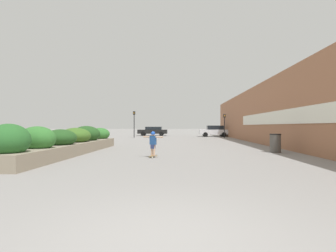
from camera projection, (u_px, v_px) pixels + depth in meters
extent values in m
plane|color=gray|center=(164.00, 238.00, 3.54)|extent=(300.00, 300.00, 0.00)
cube|color=#9E6647|center=(263.00, 114.00, 22.38)|extent=(0.60, 44.17, 5.19)
cube|color=silver|center=(295.00, 116.00, 15.34)|extent=(0.06, 25.25, 0.93)
cube|color=gray|center=(69.00, 148.00, 14.35)|extent=(1.82, 12.14, 0.60)
ellipsoid|color=#286028|center=(9.00, 140.00, 9.18)|extent=(1.41, 1.50, 1.16)
ellipsoid|color=#33702D|center=(37.00, 139.00, 11.07)|extent=(1.54, 1.34, 1.05)
ellipsoid|color=#234C1E|center=(60.00, 138.00, 13.16)|extent=(1.54, 1.83, 0.88)
ellipsoid|color=#3D6623|center=(76.00, 136.00, 15.39)|extent=(1.71, 2.04, 0.95)
ellipsoid|color=#234C1E|center=(86.00, 134.00, 17.16)|extent=(1.78, 1.75, 1.08)
ellipsoid|color=#33702D|center=(100.00, 134.00, 19.55)|extent=(1.41, 1.43, 0.92)
cube|color=olive|center=(153.00, 156.00, 12.69)|extent=(0.41, 0.59, 0.01)
cylinder|color=beige|center=(154.00, 156.00, 12.90)|extent=(0.07, 0.07, 0.05)
cylinder|color=beige|center=(156.00, 157.00, 12.83)|extent=(0.07, 0.07, 0.05)
cylinder|color=beige|center=(149.00, 157.00, 12.55)|extent=(0.07, 0.07, 0.05)
cylinder|color=beige|center=(152.00, 157.00, 12.48)|extent=(0.07, 0.07, 0.05)
cylinder|color=tan|center=(152.00, 150.00, 12.72)|extent=(0.13, 0.13, 0.54)
cylinder|color=tan|center=(154.00, 150.00, 12.66)|extent=(0.13, 0.13, 0.54)
cube|color=navy|center=(153.00, 147.00, 12.69)|extent=(0.24, 0.23, 0.19)
cube|color=#234C8C|center=(153.00, 140.00, 12.69)|extent=(0.34, 0.27, 0.42)
cylinder|color=tan|center=(147.00, 137.00, 12.86)|extent=(0.39, 0.24, 0.07)
cylinder|color=tan|center=(159.00, 137.00, 12.53)|extent=(0.39, 0.24, 0.07)
sphere|color=tan|center=(153.00, 134.00, 12.69)|extent=(0.18, 0.18, 0.18)
sphere|color=blue|center=(153.00, 133.00, 12.69)|extent=(0.20, 0.20, 0.20)
cylinder|color=#514C47|center=(275.00, 144.00, 15.07)|extent=(0.60, 0.60, 1.03)
cylinder|color=black|center=(275.00, 134.00, 15.07)|extent=(0.63, 0.63, 0.05)
cube|color=silver|center=(214.00, 132.00, 38.21)|extent=(4.19, 1.85, 0.71)
cube|color=black|center=(215.00, 128.00, 38.21)|extent=(2.31, 1.63, 0.59)
cylinder|color=black|center=(205.00, 135.00, 37.40)|extent=(0.66, 0.22, 0.66)
cylinder|color=black|center=(204.00, 134.00, 39.16)|extent=(0.66, 0.22, 0.66)
cylinder|color=black|center=(224.00, 135.00, 37.27)|extent=(0.66, 0.22, 0.66)
cylinder|color=black|center=(222.00, 134.00, 39.03)|extent=(0.66, 0.22, 0.66)
cube|color=black|center=(153.00, 132.00, 42.32)|extent=(4.71, 1.74, 0.65)
cube|color=black|center=(154.00, 128.00, 42.31)|extent=(2.59, 1.53, 0.46)
cylinder|color=black|center=(143.00, 134.00, 41.56)|extent=(0.67, 0.22, 0.67)
cylinder|color=black|center=(144.00, 133.00, 43.21)|extent=(0.67, 0.22, 0.67)
cylinder|color=black|center=(161.00, 134.00, 41.42)|extent=(0.67, 0.22, 0.67)
cylinder|color=black|center=(162.00, 133.00, 43.07)|extent=(0.67, 0.22, 0.67)
cylinder|color=black|center=(134.00, 126.00, 35.32)|extent=(0.11, 0.11, 3.10)
cube|color=black|center=(134.00, 113.00, 35.32)|extent=(0.28, 0.20, 0.45)
sphere|color=#2D2823|center=(134.00, 112.00, 35.20)|extent=(0.15, 0.15, 0.15)
sphere|color=orange|center=(134.00, 113.00, 35.20)|extent=(0.15, 0.15, 0.15)
sphere|color=#2D2823|center=(134.00, 114.00, 35.20)|extent=(0.15, 0.15, 0.15)
cylinder|color=black|center=(224.00, 128.00, 34.67)|extent=(0.11, 0.11, 2.68)
cube|color=black|center=(224.00, 116.00, 34.67)|extent=(0.28, 0.20, 0.45)
sphere|color=#2D2823|center=(225.00, 115.00, 34.55)|extent=(0.15, 0.15, 0.15)
sphere|color=orange|center=(225.00, 116.00, 34.55)|extent=(0.15, 0.15, 0.15)
sphere|color=#2D2823|center=(225.00, 117.00, 34.55)|extent=(0.15, 0.15, 0.15)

